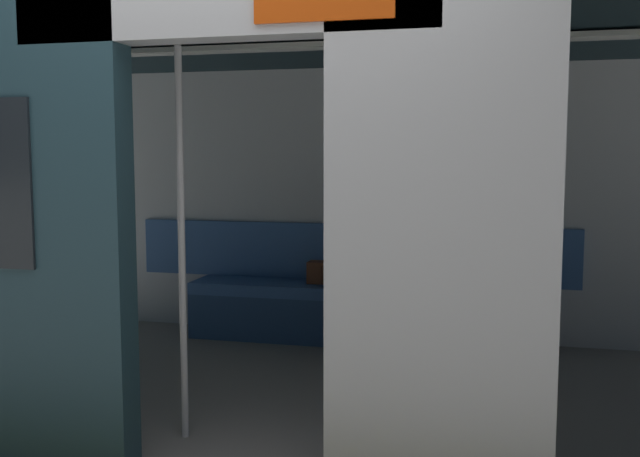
{
  "coord_description": "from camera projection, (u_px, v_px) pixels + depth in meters",
  "views": [
    {
      "loc": [
        -1.12,
        2.86,
        1.45
      ],
      "look_at": [
        -0.09,
        -1.37,
        1.0
      ],
      "focal_mm": 40.38,
      "sensor_mm": 36.0,
      "label": 1
    }
  ],
  "objects": [
    {
      "name": "handbag",
      "position": [
        325.0,
        272.0,
        5.59
      ],
      "size": [
        0.26,
        0.15,
        0.17
      ],
      "color": "brown",
      "rests_on": "bench_seat"
    },
    {
      "name": "grab_pole_far",
      "position": [
        337.0,
        238.0,
        3.41
      ],
      "size": [
        0.04,
        0.04,
        2.1
      ],
      "primitive_type": "cylinder",
      "color": "silver",
      "rests_on": "ground_plane"
    },
    {
      "name": "train_car",
      "position": [
        294.0,
        145.0,
        4.29
      ],
      "size": [
        6.4,
        2.94,
        2.24
      ],
      "color": "#ADAFB5",
      "rests_on": "ground_plane"
    },
    {
      "name": "grab_pole_door",
      "position": [
        181.0,
        234.0,
        3.58
      ],
      "size": [
        0.04,
        0.04,
        2.1
      ],
      "primitive_type": "cylinder",
      "color": "silver",
      "rests_on": "ground_plane"
    },
    {
      "name": "person_seated",
      "position": [
        368.0,
        259.0,
        5.36
      ],
      "size": [
        0.55,
        0.7,
        1.17
      ],
      "color": "#CC5933",
      "rests_on": "ground_plane"
    },
    {
      "name": "book",
      "position": [
        425.0,
        287.0,
        5.36
      ],
      "size": [
        0.21,
        0.26,
        0.03
      ],
      "primitive_type": "cube",
      "rotation": [
        0.0,
        0.0,
        0.31
      ],
      "color": "#26598C",
      "rests_on": "bench_seat"
    },
    {
      "name": "bench_seat",
      "position": [
        342.0,
        299.0,
        5.49
      ],
      "size": [
        2.4,
        0.44,
        0.45
      ],
      "color": "#38609E",
      "rests_on": "ground_plane"
    }
  ]
}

